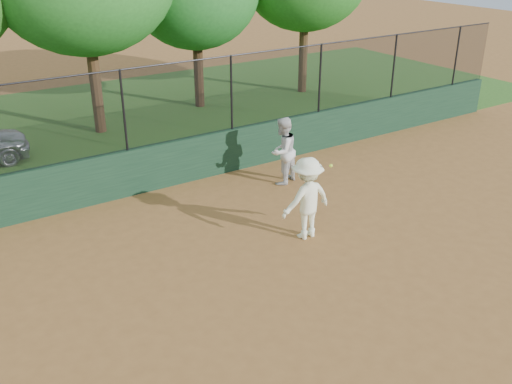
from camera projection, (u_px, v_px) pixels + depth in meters
ground at (286, 306)px, 10.20m from camera, size 80.00×80.00×0.00m
back_wall at (148, 168)px, 14.52m from camera, size 26.00×0.20×1.20m
grass_strip at (79, 128)px, 19.33m from camera, size 36.00×12.00×0.01m
player_second at (283, 151)px, 14.83m from camera, size 1.06×0.95×1.79m
player_main at (307, 198)px, 12.15m from camera, size 1.19×0.69×1.84m
fence_assembly at (142, 106)px, 13.82m from camera, size 26.00×0.06×2.00m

